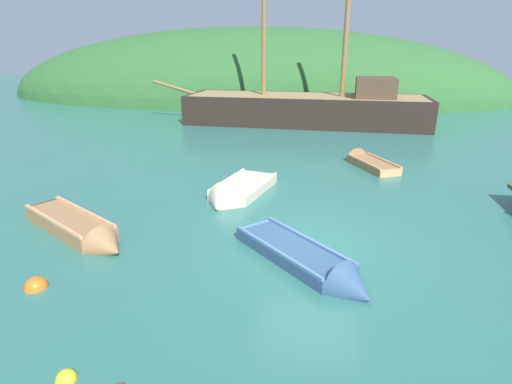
% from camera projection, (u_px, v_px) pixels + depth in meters
% --- Properties ---
extents(ground_plane, '(120.00, 120.00, 0.00)m').
position_uv_depth(ground_plane, '(311.00, 243.00, 9.65)').
color(ground_plane, '#2D6B60').
extents(shore_hill, '(47.20, 20.43, 12.56)m').
position_uv_depth(shore_hill, '(248.00, 97.00, 38.67)').
color(shore_hill, '#2D602D').
rests_on(shore_hill, ground).
extents(sailing_ship, '(17.07, 4.54, 10.85)m').
position_uv_depth(sailing_ship, '(307.00, 114.00, 24.69)').
color(sailing_ship, black).
rests_on(sailing_ship, ground).
extents(rowboat_portside, '(2.21, 3.10, 0.91)m').
position_uv_depth(rowboat_portside, '(366.00, 163.00, 16.16)').
color(rowboat_portside, '#9E7047').
rests_on(rowboat_portside, ground).
extents(rowboat_center, '(1.97, 3.44, 1.23)m').
position_uv_depth(rowboat_center, '(236.00, 195.00, 12.62)').
color(rowboat_center, beige).
rests_on(rowboat_center, ground).
extents(rowboat_outer_right, '(3.77, 2.74, 0.87)m').
position_uv_depth(rowboat_outer_right, '(79.00, 230.00, 10.03)').
color(rowboat_outer_right, '#9E7047').
rests_on(rowboat_outer_right, ground).
extents(rowboat_outer_left, '(3.33, 3.28, 0.98)m').
position_uv_depth(rowboat_outer_left, '(311.00, 265.00, 8.53)').
color(rowboat_outer_left, '#335175').
rests_on(rowboat_outer_left, ground).
extents(buoy_yellow, '(0.30, 0.30, 0.30)m').
position_uv_depth(buoy_yellow, '(66.00, 380.00, 5.68)').
color(buoy_yellow, yellow).
rests_on(buoy_yellow, ground).
extents(buoy_orange, '(0.44, 0.44, 0.44)m').
position_uv_depth(buoy_orange, '(36.00, 287.00, 7.88)').
color(buoy_orange, orange).
rests_on(buoy_orange, ground).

